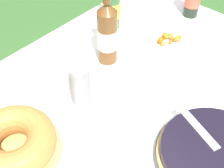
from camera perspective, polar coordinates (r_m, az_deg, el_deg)
The scene contains 9 objects.
garden_table at distance 1.14m, azimuth 0.34°, elevation -8.63°, with size 1.77×1.14×0.67m.
tablecloth at distance 1.11m, azimuth 0.35°, elevation -7.34°, with size 1.78×1.15×0.10m.
berry_tart at distance 1.04m, azimuth 18.29°, elevation -12.30°, with size 0.37×0.37×0.06m.
serving_knife at distance 1.00m, azimuth 19.83°, elevation -12.37°, with size 0.16×0.36×0.01m.
bundt_cake at distance 1.03m, azimuth -17.68°, elevation -10.08°, with size 0.30×0.30×0.10m.
cup_stack at distance 1.09m, azimuth -5.85°, elevation -0.08°, with size 0.07×0.07×0.19m.
cider_bottle_green at distance 1.47m, azimuth -0.11°, elevation 14.27°, with size 0.08×0.08×0.32m.
cider_bottle_amber at distance 1.25m, azimuth -0.87°, elevation 9.19°, with size 0.08×0.08×0.35m.
snack_plate_right at distance 1.45m, azimuth 10.10°, elevation 8.09°, with size 0.22×0.22×0.06m.
Camera 1 is at (-0.52, -0.45, 1.53)m, focal length 50.00 mm.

